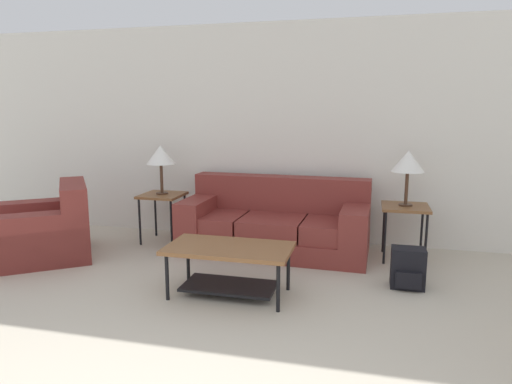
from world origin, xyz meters
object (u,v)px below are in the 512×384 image
Objects in this scene: table_lamp_left at (161,156)px; backpack at (408,269)px; armchair at (43,232)px; couch at (275,225)px; side_table_left at (162,199)px; coffee_table at (229,259)px; side_table_right at (405,212)px; table_lamp_right at (408,162)px.

table_lamp_left is 3.03m from backpack.
table_lamp_left is (1.01, 0.86, 0.77)m from armchair.
couch reaches higher than side_table_left.
coffee_table is at bearing -47.22° from side_table_left.
side_table_right is at bearing 0.00° from side_table_left.
table_lamp_left reaches higher than backpack.
couch is 1.60m from backpack.
table_lamp_left reaches higher than side_table_left.
coffee_table is 2.06m from side_table_right.
backpack is at bearing -16.53° from table_lamp_left.
side_table_left is 1.00× the size of side_table_right.
backpack is (2.78, -0.83, -0.87)m from table_lamp_left.
armchair is at bearing -167.22° from side_table_right.
backpack is (1.38, -0.79, -0.12)m from couch.
coffee_table is 1.82× the size of side_table_right.
couch is 1.48× the size of armchair.
armchair is 2.42× the size of table_lamp_right.
backpack is (-0.01, -0.83, -0.34)m from side_table_right.
side_table_left is at bearing 163.47° from backpack.
armchair reaches higher than backpack.
coffee_table is at bearing -138.08° from side_table_right.
coffee_table is 2.18m from table_lamp_right.
couch is 1.42m from side_table_left.
table_lamp_right reaches higher than side_table_right.
side_table_left is 1.01× the size of table_lamp_left.
side_table_left is at bearing 180.00° from side_table_right.
side_table_right is at bearing 12.78° from armchair.
coffee_table is 1.84× the size of table_lamp_right.
table_lamp_left is (-2.79, 0.00, 0.53)m from side_table_right.
table_lamp_right is 1.20m from backpack.
side_table_left and side_table_right have the same top height.
side_table_right reaches higher than backpack.
coffee_table is (2.27, -0.51, 0.04)m from armchair.
table_lamp_right is at bearing 12.78° from armchair.
coffee_table is at bearing -47.22° from table_lamp_left.
backpack is at bearing -90.90° from table_lamp_right.
table_lamp_left reaches higher than side_table_right.
backpack is at bearing 19.80° from coffee_table.
armchair is 1.53m from table_lamp_left.
side_table_left is at bearing 132.78° from coffee_table.
armchair is 3.97m from table_lamp_right.
side_table_right is at bearing -0.00° from table_lamp_left.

